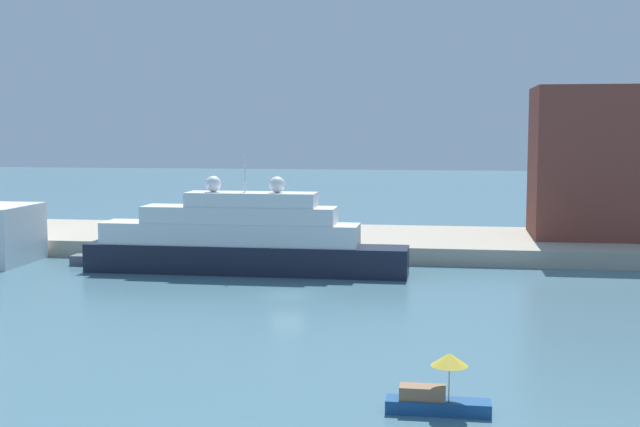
# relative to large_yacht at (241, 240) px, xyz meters

# --- Properties ---
(ground) EXTENTS (400.00, 400.00, 0.00)m
(ground) POSITION_rel_large_yacht_xyz_m (6.09, -9.50, -2.99)
(ground) COLOR slate
(quay_dock) EXTENTS (110.00, 19.19, 1.67)m
(quay_dock) POSITION_rel_large_yacht_xyz_m (6.09, 16.09, -2.15)
(quay_dock) COLOR #ADA38E
(quay_dock) RESTS_ON ground
(large_yacht) EXTENTS (29.51, 4.19, 11.03)m
(large_yacht) POSITION_rel_large_yacht_xyz_m (0.00, 0.00, 0.00)
(large_yacht) COLOR black
(large_yacht) RESTS_ON ground
(small_motorboat) EXTENTS (4.86, 1.71, 2.88)m
(small_motorboat) POSITION_rel_large_yacht_xyz_m (18.24, -35.72, -1.97)
(small_motorboat) COLOR navy
(small_motorboat) RESTS_ON ground
(work_barge) EXTENTS (5.88, 1.93, 0.94)m
(work_barge) POSITION_rel_large_yacht_xyz_m (-14.31, 2.32, -2.52)
(work_barge) COLOR #595966
(work_barge) RESTS_ON ground
(harbor_building) EXTENTS (14.73, 10.84, 15.82)m
(harbor_building) POSITION_rel_large_yacht_xyz_m (34.82, 18.32, 6.59)
(harbor_building) COLOR brown
(harbor_building) RESTS_ON quay_dock
(parked_car) EXTENTS (4.60, 1.70, 1.28)m
(parked_car) POSITION_rel_large_yacht_xyz_m (-8.95, 11.33, -0.76)
(parked_car) COLOR #B21E1E
(parked_car) RESTS_ON quay_dock
(person_figure) EXTENTS (0.36, 0.36, 1.61)m
(person_figure) POSITION_rel_large_yacht_xyz_m (-4.98, 9.77, -0.57)
(person_figure) COLOR #4C4C4C
(person_figure) RESTS_ON quay_dock
(mooring_bollard) EXTENTS (0.43, 0.43, 0.90)m
(mooring_bollard) POSITION_rel_large_yacht_xyz_m (2.52, 7.94, -0.87)
(mooring_bollard) COLOR black
(mooring_bollard) RESTS_ON quay_dock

